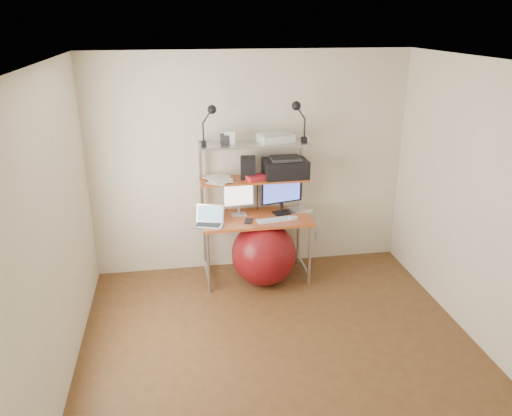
{
  "coord_description": "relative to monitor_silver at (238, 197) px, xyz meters",
  "views": [
    {
      "loc": [
        -0.85,
        -3.6,
        2.82
      ],
      "look_at": [
        -0.05,
        1.15,
        0.96
      ],
      "focal_mm": 35.0,
      "sensor_mm": 36.0,
      "label": 1
    }
  ],
  "objects": [
    {
      "name": "monitor_silver",
      "position": [
        0.0,
        0.0,
        0.0
      ],
      "size": [
        0.36,
        0.14,
        0.4
      ],
      "rotation": [
        0.0,
        0.0,
        0.11
      ],
      "color": "#B7B7BC",
      "rests_on": "desktop"
    },
    {
      "name": "room",
      "position": [
        0.18,
        -1.55,
        0.3
      ],
      "size": [
        3.6,
        3.6,
        3.6
      ],
      "color": "brown",
      "rests_on": "ground"
    },
    {
      "name": "laptop",
      "position": [
        -0.35,
        -0.23,
        -0.17
      ],
      "size": [
        0.36,
        0.32,
        0.26
      ],
      "rotation": [
        0.0,
        0.0,
        -0.32
      ],
      "color": "silver",
      "rests_on": "desktop"
    },
    {
      "name": "box_grey",
      "position": [
        -0.13,
        0.03,
        0.65
      ],
      "size": [
        0.1,
        0.1,
        0.1
      ],
      "primitive_type": "cube",
      "rotation": [
        0.0,
        0.0,
        0.03
      ],
      "color": "#2A2B2D",
      "rests_on": "top_shelf"
    },
    {
      "name": "scanner",
      "position": [
        0.42,
        0.03,
        0.65
      ],
      "size": [
        0.41,
        0.31,
        0.1
      ],
      "rotation": [
        0.0,
        0.0,
        0.2
      ],
      "color": "silver",
      "rests_on": "top_shelf"
    },
    {
      "name": "printer",
      "position": [
        0.53,
        0.02,
        0.31
      ],
      "size": [
        0.49,
        0.34,
        0.23
      ],
      "rotation": [
        0.0,
        0.0,
        0.03
      ],
      "color": "black",
      "rests_on": "mid_shelf"
    },
    {
      "name": "paper_stack",
      "position": [
        -0.21,
        0.02,
        0.21
      ],
      "size": [
        0.34,
        0.41,
        0.02
      ],
      "color": "white",
      "rests_on": "mid_shelf"
    },
    {
      "name": "wall_outlet",
      "position": [
        1.03,
        0.23,
        -0.65
      ],
      "size": [
        0.08,
        0.01,
        0.12
      ],
      "primitive_type": "cube",
      "color": "silver",
      "rests_on": "room"
    },
    {
      "name": "monitor_black",
      "position": [
        0.48,
        -0.03,
        0.04
      ],
      "size": [
        0.49,
        0.18,
        0.49
      ],
      "rotation": [
        0.0,
        0.0,
        0.22
      ],
      "color": "black",
      "rests_on": "desktop"
    },
    {
      "name": "mouse",
      "position": [
        0.57,
        -0.23,
        -0.2
      ],
      "size": [
        0.1,
        0.07,
        0.03
      ],
      "primitive_type": "cube",
      "rotation": [
        0.0,
        0.0,
        0.22
      ],
      "color": "silver",
      "rests_on": "desktop"
    },
    {
      "name": "clip_lamp_right",
      "position": [
        0.64,
        -0.05,
        0.92
      ],
      "size": [
        0.18,
        0.1,
        0.44
      ],
      "color": "black",
      "rests_on": "top_shelf"
    },
    {
      "name": "exercise_ball",
      "position": [
        0.24,
        -0.26,
        -0.59
      ],
      "size": [
        0.72,
        0.72,
        0.72
      ],
      "primitive_type": "sphere",
      "color": "maroon",
      "rests_on": "floor"
    },
    {
      "name": "red_box",
      "position": [
        0.18,
        -0.05,
        0.23
      ],
      "size": [
        0.23,
        0.19,
        0.06
      ],
      "primitive_type": "cube",
      "rotation": [
        0.0,
        0.0,
        0.35
      ],
      "color": "red",
      "rests_on": "mid_shelf"
    },
    {
      "name": "mac_mini",
      "position": [
        0.69,
        -0.0,
        -0.19
      ],
      "size": [
        0.28,
        0.28,
        0.04
      ],
      "primitive_type": "cube",
      "rotation": [
        0.0,
        0.0,
        0.34
      ],
      "color": "silver",
      "rests_on": "desktop"
    },
    {
      "name": "keyboard",
      "position": [
        0.38,
        -0.23,
        -0.2
      ],
      "size": [
        0.43,
        0.17,
        0.01
      ],
      "primitive_type": "cube",
      "rotation": [
        0.0,
        0.0,
        0.12
      ],
      "color": "silver",
      "rests_on": "desktop"
    },
    {
      "name": "computer_desk",
      "position": [
        0.18,
        -0.05,
        0.01
      ],
      "size": [
        1.2,
        0.6,
        1.57
      ],
      "color": "#C35C25",
      "rests_on": "ground"
    },
    {
      "name": "phone",
      "position": [
        0.08,
        -0.21,
        -0.2
      ],
      "size": [
        0.11,
        0.16,
        0.01
      ],
      "primitive_type": "cube",
      "rotation": [
        0.0,
        0.0,
        -0.28
      ],
      "color": "black",
      "rests_on": "desktop"
    },
    {
      "name": "clip_lamp_left",
      "position": [
        -0.29,
        -0.04,
        0.91
      ],
      "size": [
        0.17,
        0.09,
        0.43
      ],
      "color": "black",
      "rests_on": "top_shelf"
    },
    {
      "name": "box_white",
      "position": [
        -0.08,
        0.02,
        0.67
      ],
      "size": [
        0.13,
        0.12,
        0.13
      ],
      "primitive_type": "cube",
      "rotation": [
        0.0,
        0.0,
        -0.22
      ],
      "color": "silver",
      "rests_on": "top_shelf"
    },
    {
      "name": "nas_cube",
      "position": [
        0.11,
        0.04,
        0.32
      ],
      "size": [
        0.19,
        0.19,
        0.24
      ],
      "primitive_type": "cube",
      "rotation": [
        0.0,
        0.0,
        -0.15
      ],
      "color": "black",
      "rests_on": "mid_shelf"
    }
  ]
}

